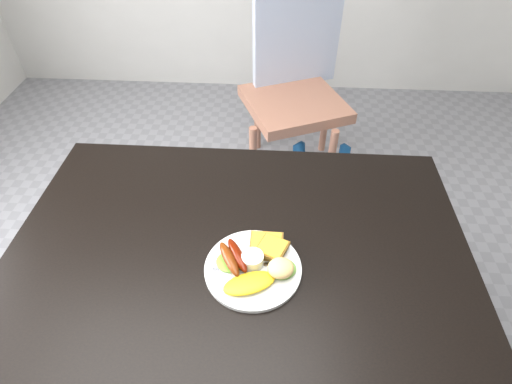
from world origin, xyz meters
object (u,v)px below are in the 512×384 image
Objects in this scene: person at (361,159)px; dining_table at (239,247)px; dining_chair at (294,104)px; plate at (253,268)px.

dining_table is at bearing 44.71° from person.
dining_table is 0.87× the size of person.
plate reaches higher than dining_chair.
dining_chair is 0.35× the size of person.
dining_table is 5.02× the size of plate.
dining_chair is at bearing 81.86° from dining_table.
dining_table is 1.25m from dining_chair.
person reaches higher than plate.
person reaches higher than dining_table.
plate is (0.04, -0.09, 0.03)m from dining_table.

